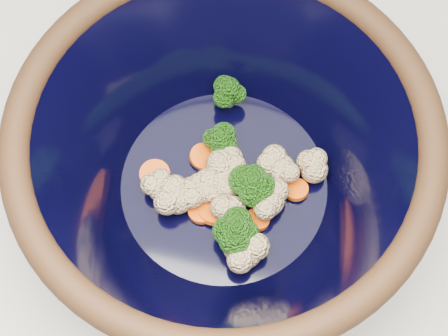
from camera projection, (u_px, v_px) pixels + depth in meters
The scene contains 4 objects.
ground at pixel (207, 302), 1.54m from camera, with size 3.00×3.00×0.00m, color #9E7A54.
counter at pixel (201, 252), 1.12m from camera, with size 1.20×1.20×0.90m, color silver.
mixing_bowl at pixel (224, 161), 0.60m from camera, with size 0.44×0.44×0.17m.
vegetable_pile at pixel (233, 181), 0.63m from camera, with size 0.19×0.20×0.05m.
Camera 1 is at (0.11, -0.29, 1.54)m, focal length 50.00 mm.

